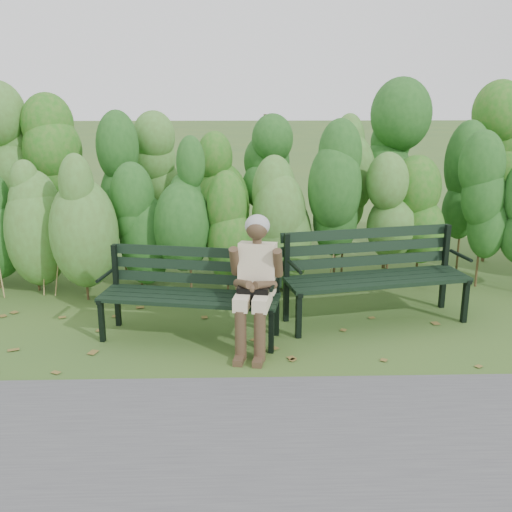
{
  "coord_description": "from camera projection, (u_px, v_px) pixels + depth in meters",
  "views": [
    {
      "loc": [
        -0.17,
        -5.67,
        2.46
      ],
      "look_at": [
        0.0,
        0.35,
        0.75
      ],
      "focal_mm": 42.0,
      "sensor_mm": 36.0,
      "label": 1
    }
  ],
  "objects": [
    {
      "name": "ground",
      "position": [
        257.0,
        336.0,
        6.13
      ],
      "size": [
        80.0,
        80.0,
        0.0
      ],
      "primitive_type": "plane",
      "color": "#395B27"
    },
    {
      "name": "bench_right",
      "position": [
        373.0,
        268.0,
        6.44
      ],
      "size": [
        2.04,
        1.01,
        0.98
      ],
      "color": "black",
      "rests_on": "ground"
    },
    {
      "name": "seated_woman",
      "position": [
        255.0,
        275.0,
        5.69
      ],
      "size": [
        0.54,
        0.79,
        1.29
      ],
      "color": "beige",
      "rests_on": "ground"
    },
    {
      "name": "leaf_litter",
      "position": [
        298.0,
        351.0,
        5.77
      ],
      "size": [
        5.62,
        2.27,
        0.01
      ],
      "color": "brown",
      "rests_on": "ground"
    },
    {
      "name": "hedge_band",
      "position": [
        253.0,
        185.0,
        7.58
      ],
      "size": [
        11.04,
        1.67,
        2.42
      ],
      "color": "#47381E",
      "rests_on": "ground"
    },
    {
      "name": "footpath",
      "position": [
        267.0,
        466.0,
        4.02
      ],
      "size": [
        60.0,
        2.5,
        0.01
      ],
      "primitive_type": "cube",
      "color": "#474749",
      "rests_on": "ground"
    },
    {
      "name": "bench_left",
      "position": [
        192.0,
        286.0,
        6.02
      ],
      "size": [
        1.85,
        0.9,
        0.89
      ],
      "color": "black",
      "rests_on": "ground"
    }
  ]
}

